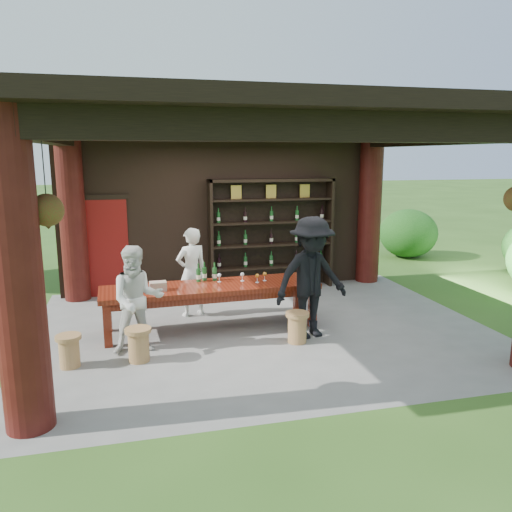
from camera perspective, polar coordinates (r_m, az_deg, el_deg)
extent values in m
plane|color=#2D5119|center=(8.41, 0.66, -8.23)|extent=(90.00, 90.00, 0.00)
cube|color=slate|center=(8.43, 0.66, -8.55)|extent=(7.40, 5.90, 0.10)
cube|color=black|center=(10.67, -3.03, 5.07)|extent=(7.00, 0.18, 3.30)
cube|color=maroon|center=(10.50, -16.96, 0.89)|extent=(0.95, 0.06, 2.00)
cylinder|color=#380C0A|center=(5.53, -25.64, -2.06)|extent=(0.50, 0.50, 3.30)
cylinder|color=#380C0A|center=(10.35, -20.24, 4.18)|extent=(0.50, 0.50, 3.30)
cylinder|color=#380C0A|center=(11.50, 12.84, 5.26)|extent=(0.50, 0.50, 3.30)
cube|color=black|center=(5.64, 7.04, 14.59)|extent=(6.70, 0.35, 0.35)
cube|color=black|center=(7.77, -23.05, 12.90)|extent=(0.30, 5.20, 0.30)
cube|color=black|center=(9.24, 20.49, 12.71)|extent=(0.30, 5.20, 0.30)
cube|color=black|center=(7.94, 0.72, 15.54)|extent=(7.50, 6.00, 0.20)
cylinder|color=black|center=(5.54, -23.04, 8.40)|extent=(0.01, 0.01, 0.75)
cone|color=black|center=(5.58, -22.68, 3.74)|extent=(0.32, 0.32, 0.18)
sphere|color=#1E5919|center=(5.57, -22.77, 4.86)|extent=(0.34, 0.34, 0.34)
cube|color=#5C1A0D|center=(8.21, -5.16, -3.59)|extent=(3.57, 1.05, 0.08)
cube|color=#5C1A0D|center=(8.24, -5.15, -4.26)|extent=(3.37, 0.89, 0.12)
cube|color=#5C1A0D|center=(7.84, -16.61, -7.62)|extent=(0.12, 0.12, 0.67)
cube|color=#5C1A0D|center=(8.45, 6.46, -5.83)|extent=(0.12, 0.12, 0.67)
cube|color=#5C1A0D|center=(8.52, -16.60, -6.10)|extent=(0.12, 0.12, 0.67)
cube|color=#5C1A0D|center=(9.08, 4.74, -4.57)|extent=(0.12, 0.12, 0.67)
cylinder|color=olive|center=(7.25, -13.25, -10.05)|extent=(0.29, 0.29, 0.42)
cylinder|color=olive|center=(7.17, -13.34, -8.26)|extent=(0.37, 0.37, 0.06)
cylinder|color=olive|center=(7.76, 4.73, -8.33)|extent=(0.29, 0.29, 0.42)
cylinder|color=olive|center=(7.69, 4.76, -6.65)|extent=(0.36, 0.36, 0.06)
cylinder|color=olive|center=(7.34, -20.55, -10.34)|extent=(0.27, 0.27, 0.40)
cylinder|color=olive|center=(7.26, -20.68, -8.67)|extent=(0.34, 0.34, 0.05)
imported|color=silver|center=(8.93, -7.37, -1.84)|extent=(0.67, 0.55, 1.59)
imported|color=silver|center=(7.40, -13.41, -4.89)|extent=(0.82, 0.66, 1.58)
imported|color=black|center=(7.82, 6.33, -2.49)|extent=(1.35, 0.94, 1.92)
cube|color=#BF6672|center=(7.97, -11.14, -3.40)|extent=(0.27, 0.19, 0.14)
ellipsoid|color=#194C14|center=(14.67, 16.98, 2.10)|extent=(1.60, 1.60, 1.36)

